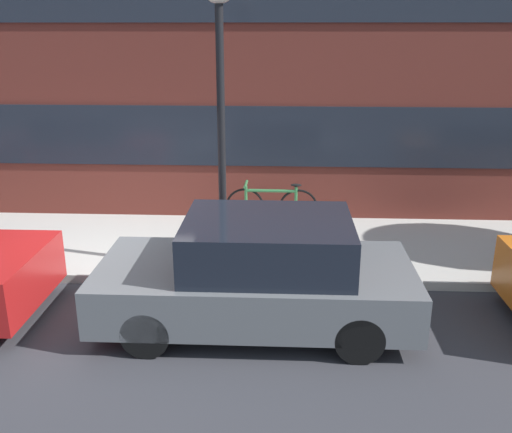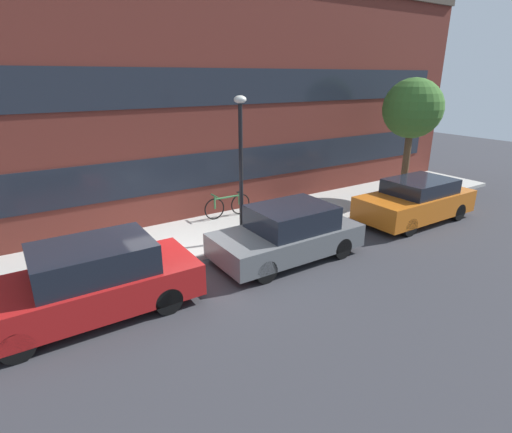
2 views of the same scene
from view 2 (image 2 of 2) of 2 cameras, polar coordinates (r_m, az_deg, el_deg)
The scene contains 10 objects.
ground_plane at distance 10.36m, azimuth -9.77°, elevation -6.74°, with size 56.00×56.00×0.00m, color #333338.
sidewalk_strip at distance 11.55m, azimuth -12.64°, elevation -3.77°, with size 28.00×2.84×0.13m.
rowhouse_facade at distance 12.44m, azimuth -17.15°, elevation 15.43°, with size 28.00×1.02×7.64m.
parked_car_red at distance 8.54m, azimuth -22.68°, elevation -8.61°, with size 4.26×1.76×1.49m.
parked_car_grey at distance 10.36m, azimuth 4.59°, elevation -2.40°, with size 3.88×1.80×1.40m.
parked_car_orange at distance 14.03m, azimuth 21.86°, elevation 2.15°, with size 4.07×1.76×1.38m.
fire_hydrant at distance 9.90m, azimuth -28.56°, elevation -7.00°, with size 0.46×0.25×0.76m.
bicycle at distance 13.09m, azimuth -4.09°, elevation 1.64°, with size 1.67×0.44×0.81m.
street_tree at distance 15.76m, azimuth 21.46°, elevation 14.07°, with size 2.11×2.11×4.36m.
lamp_post at distance 10.58m, azimuth -2.19°, elevation 9.03°, with size 0.32×0.32×3.94m.
Camera 2 is at (-3.53, -8.63, 4.53)m, focal length 28.00 mm.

